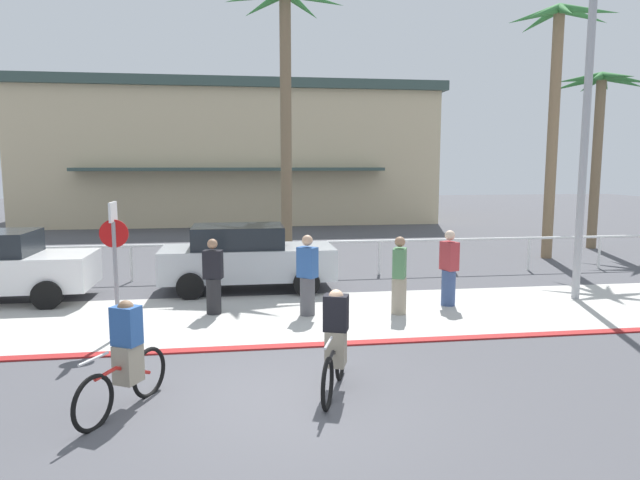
{
  "coord_description": "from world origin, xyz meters",
  "views": [
    {
      "loc": [
        -0.54,
        -7.53,
        3.24
      ],
      "look_at": [
        1.41,
        6.0,
        1.4
      ],
      "focal_mm": 31.69,
      "sensor_mm": 36.0,
      "label": 1
    }
  ],
  "objects_px": {
    "pedestrian_0": "(307,279)",
    "stop_sign_bike_lane": "(115,250)",
    "cyclist_red_0": "(125,358)",
    "pedestrian_2": "(213,280)",
    "palm_tree_2": "(556,74)",
    "palm_tree_3": "(600,113)",
    "car_silver_2": "(246,257)",
    "pedestrian_1": "(449,271)",
    "cyclist_black_1": "(335,343)",
    "pedestrian_3": "(399,279)",
    "streetlight_curb": "(592,119)",
    "palm_tree_1": "(285,61)"
  },
  "relations": [
    {
      "from": "pedestrian_0",
      "to": "stop_sign_bike_lane",
      "type": "bearing_deg",
      "value": -164.07
    },
    {
      "from": "cyclist_red_0",
      "to": "pedestrian_2",
      "type": "xyz_separation_m",
      "value": [
        0.95,
        4.69,
        0.07
      ]
    },
    {
      "from": "pedestrian_0",
      "to": "pedestrian_2",
      "type": "bearing_deg",
      "value": 168.8
    },
    {
      "from": "palm_tree_2",
      "to": "palm_tree_3",
      "type": "distance_m",
      "value": 3.66
    },
    {
      "from": "palm_tree_3",
      "to": "palm_tree_2",
      "type": "bearing_deg",
      "value": -147.35
    },
    {
      "from": "palm_tree_3",
      "to": "pedestrian_0",
      "type": "bearing_deg",
      "value": -145.77
    },
    {
      "from": "palm_tree_3",
      "to": "car_silver_2",
      "type": "relative_size",
      "value": 1.52
    },
    {
      "from": "palm_tree_2",
      "to": "car_silver_2",
      "type": "bearing_deg",
      "value": -160.81
    },
    {
      "from": "stop_sign_bike_lane",
      "to": "cyclist_red_0",
      "type": "relative_size",
      "value": 1.57
    },
    {
      "from": "stop_sign_bike_lane",
      "to": "pedestrian_0",
      "type": "xyz_separation_m",
      "value": [
        3.7,
        1.06,
        -0.86
      ]
    },
    {
      "from": "car_silver_2",
      "to": "palm_tree_3",
      "type": "bearing_deg",
      "value": 22.4
    },
    {
      "from": "pedestrian_0",
      "to": "pedestrian_1",
      "type": "xyz_separation_m",
      "value": [
        3.31,
        0.38,
        0.0
      ]
    },
    {
      "from": "cyclist_black_1",
      "to": "palm_tree_3",
      "type": "bearing_deg",
      "value": 45.19
    },
    {
      "from": "car_silver_2",
      "to": "pedestrian_3",
      "type": "bearing_deg",
      "value": -41.98
    },
    {
      "from": "streetlight_curb",
      "to": "pedestrian_1",
      "type": "distance_m",
      "value": 4.77
    },
    {
      "from": "cyclist_black_1",
      "to": "pedestrian_1",
      "type": "height_order",
      "value": "pedestrian_1"
    },
    {
      "from": "palm_tree_3",
      "to": "cyclist_red_0",
      "type": "bearing_deg",
      "value": -140.24
    },
    {
      "from": "cyclist_black_1",
      "to": "pedestrian_1",
      "type": "distance_m",
      "value": 5.58
    },
    {
      "from": "stop_sign_bike_lane",
      "to": "pedestrian_2",
      "type": "height_order",
      "value": "stop_sign_bike_lane"
    },
    {
      "from": "palm_tree_1",
      "to": "pedestrian_2",
      "type": "relative_size",
      "value": 5.24
    },
    {
      "from": "pedestrian_0",
      "to": "streetlight_curb",
      "type": "bearing_deg",
      "value": 2.83
    },
    {
      "from": "cyclist_black_1",
      "to": "pedestrian_0",
      "type": "distance_m",
      "value": 4.05
    },
    {
      "from": "pedestrian_2",
      "to": "pedestrian_3",
      "type": "height_order",
      "value": "pedestrian_3"
    },
    {
      "from": "cyclist_black_1",
      "to": "pedestrian_1",
      "type": "xyz_separation_m",
      "value": [
        3.4,
        4.43,
        0.12
      ]
    },
    {
      "from": "streetlight_curb",
      "to": "car_silver_2",
      "type": "xyz_separation_m",
      "value": [
        -7.86,
        2.41,
        -3.41
      ]
    },
    {
      "from": "palm_tree_1",
      "to": "palm_tree_2",
      "type": "distance_m",
      "value": 9.09
    },
    {
      "from": "cyclist_red_0",
      "to": "palm_tree_2",
      "type": "bearing_deg",
      "value": 41.29
    },
    {
      "from": "car_silver_2",
      "to": "pedestrian_1",
      "type": "distance_m",
      "value": 5.15
    },
    {
      "from": "cyclist_black_1",
      "to": "pedestrian_0",
      "type": "xyz_separation_m",
      "value": [
        0.09,
        4.05,
        0.12
      ]
    },
    {
      "from": "cyclist_black_1",
      "to": "pedestrian_2",
      "type": "relative_size",
      "value": 1.05
    },
    {
      "from": "palm_tree_2",
      "to": "cyclist_red_0",
      "type": "bearing_deg",
      "value": -138.71
    },
    {
      "from": "streetlight_curb",
      "to": "car_silver_2",
      "type": "distance_m",
      "value": 8.9
    },
    {
      "from": "car_silver_2",
      "to": "pedestrian_3",
      "type": "distance_m",
      "value": 4.36
    },
    {
      "from": "palm_tree_2",
      "to": "pedestrian_1",
      "type": "xyz_separation_m",
      "value": [
        -5.89,
        -5.99,
        -5.43
      ]
    },
    {
      "from": "car_silver_2",
      "to": "pedestrian_2",
      "type": "distance_m",
      "value": 2.45
    },
    {
      "from": "palm_tree_1",
      "to": "palm_tree_2",
      "type": "height_order",
      "value": "palm_tree_1"
    },
    {
      "from": "palm_tree_1",
      "to": "pedestrian_3",
      "type": "relative_size",
      "value": 5.08
    },
    {
      "from": "streetlight_curb",
      "to": "pedestrian_0",
      "type": "bearing_deg",
      "value": -177.17
    },
    {
      "from": "cyclist_black_1",
      "to": "pedestrian_2",
      "type": "height_order",
      "value": "pedestrian_2"
    },
    {
      "from": "palm_tree_2",
      "to": "car_silver_2",
      "type": "height_order",
      "value": "palm_tree_2"
    },
    {
      "from": "palm_tree_3",
      "to": "pedestrian_3",
      "type": "xyz_separation_m",
      "value": [
        -10.17,
        -8.45,
        -4.38
      ]
    },
    {
      "from": "palm_tree_3",
      "to": "cyclist_black_1",
      "type": "distance_m",
      "value": 17.92
    },
    {
      "from": "pedestrian_0",
      "to": "pedestrian_1",
      "type": "height_order",
      "value": "same"
    },
    {
      "from": "stop_sign_bike_lane",
      "to": "streetlight_curb",
      "type": "xyz_separation_m",
      "value": [
        10.3,
        1.38,
        2.6
      ]
    },
    {
      "from": "pedestrian_3",
      "to": "pedestrian_2",
      "type": "bearing_deg",
      "value": 171.69
    },
    {
      "from": "car_silver_2",
      "to": "pedestrian_1",
      "type": "bearing_deg",
      "value": -27.21
    },
    {
      "from": "palm_tree_1",
      "to": "cyclist_black_1",
      "type": "relative_size",
      "value": 5.0
    },
    {
      "from": "streetlight_curb",
      "to": "cyclist_red_0",
      "type": "bearing_deg",
      "value": -154.18
    },
    {
      "from": "palm_tree_1",
      "to": "pedestrian_0",
      "type": "distance_m",
      "value": 8.69
    },
    {
      "from": "stop_sign_bike_lane",
      "to": "palm_tree_2",
      "type": "distance_m",
      "value": 15.57
    }
  ]
}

